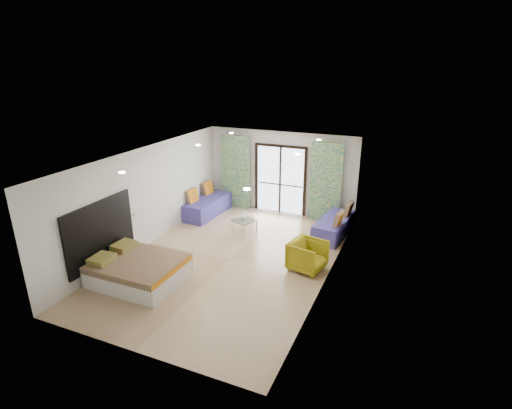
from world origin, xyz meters
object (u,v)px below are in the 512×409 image
at_px(armchair, 308,254).
at_px(daybed_right, 334,226).
at_px(daybed_left, 207,206).
at_px(coffee_table, 244,221).
at_px(bed, 138,270).

bearing_deg(armchair, daybed_right, 7.92).
relative_size(daybed_left, daybed_right, 1.03).
bearing_deg(coffee_table, armchair, -31.27).
height_order(bed, coffee_table, coffee_table).
bearing_deg(coffee_table, bed, -107.53).
relative_size(bed, coffee_table, 2.51).
relative_size(daybed_left, armchair, 2.46).
distance_m(bed, daybed_left, 4.37).
height_order(daybed_right, armchair, daybed_right).
relative_size(daybed_right, armchair, 2.38).
distance_m(bed, coffee_table, 3.65).
bearing_deg(bed, armchair, 30.87).
bearing_deg(bed, daybed_right, 50.22).
height_order(coffee_table, armchair, armchair).
bearing_deg(daybed_right, daybed_left, -173.45).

